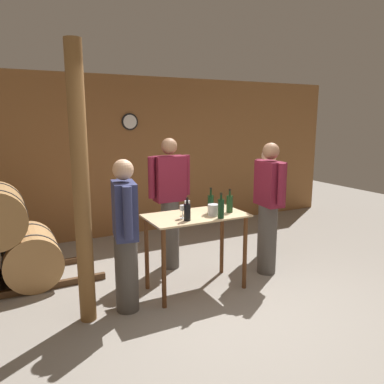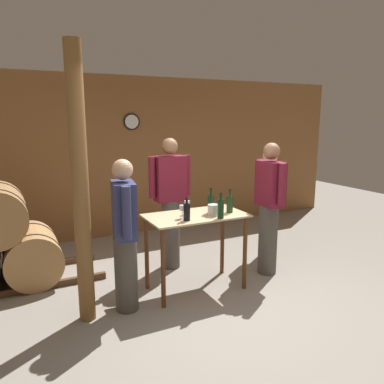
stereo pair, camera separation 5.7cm
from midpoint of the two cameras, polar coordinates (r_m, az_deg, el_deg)
The scene contains 15 objects.
ground_plane at distance 4.27m, azimuth 4.76°, elevation -16.81°, with size 14.00×14.00×0.00m, color gray.
back_wall at distance 6.56m, azimuth -9.15°, elevation 5.35°, with size 8.40×0.08×2.70m.
tasting_table at distance 4.37m, azimuth 0.22°, elevation -5.79°, with size 1.16×0.64×0.91m.
wooden_post at distance 3.70m, azimuth -16.97°, elevation 0.51°, with size 0.16×0.16×2.70m.
wine_bottle_far_left at distance 4.06m, azimuth -1.14°, elevation -3.02°, with size 0.07×0.07×0.26m.
wine_bottle_left at distance 4.15m, azimuth 4.04°, elevation -2.46°, with size 0.07×0.07×0.29m.
wine_bottle_center at distance 4.38m, azimuth 2.49°, elevation -1.75°, with size 0.07×0.07×0.30m.
wine_bottle_right at distance 4.43m, azimuth 5.38°, elevation -1.74°, with size 0.08×0.08×0.28m.
wine_glass_near_left at distance 4.15m, azimuth -1.85°, elevation -2.52°, with size 0.06×0.06×0.15m.
wine_glass_near_center at distance 4.32m, azimuth -1.11°, elevation -1.87°, with size 0.06×0.06×0.16m.
ice_bucket at distance 4.28m, azimuth 2.89°, elevation -2.74°, with size 0.13×0.13×0.13m.
person_host at distance 4.96m, azimuth -3.74°, elevation -1.32°, with size 0.59×0.24×1.75m.
person_visitor_with_scarf at distance 4.87m, azimuth 11.28°, elevation -2.07°, with size 0.25×0.59×1.71m.
person_visitor_bearded at distance 3.91m, azimuth -10.54°, elevation -6.20°, with size 0.29×0.58×1.61m.
person_visitor_near_door at distance 5.42m, azimuth 11.09°, elevation -1.42°, with size 0.34×0.56×1.59m.
Camera 1 is at (-2.05, -3.17, 2.01)m, focal length 35.00 mm.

